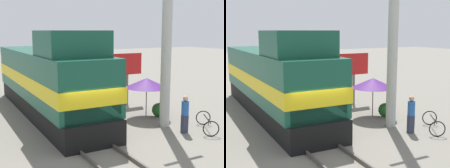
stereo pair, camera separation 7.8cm
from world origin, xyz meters
The scene contains 10 objects.
ground_plane centered at (0.00, 0.00, 0.00)m, with size 120.00×120.00×0.00m, color slate.
rail_near centered at (-0.72, 0.00, 0.07)m, with size 0.08×29.76×0.15m, color #4C4742.
rail_far centered at (0.72, 0.00, 0.07)m, with size 0.08×29.76×0.15m, color #4C4742.
locomotive centered at (0.00, 5.07, 1.99)m, with size 2.99×13.26×4.76m.
utility_pole centered at (4.42, 0.26, 4.24)m, with size 1.80×0.50×8.41m.
vendor_umbrella centered at (4.59, 2.11, 1.92)m, with size 2.38×2.38×2.19m.
billboard_sign centered at (5.20, 5.22, 2.46)m, with size 2.13×0.12×3.33m.
shrub_cluster centered at (5.22, 1.80, 0.39)m, with size 0.77×0.77×0.77m, color #236028.
person_bystander centered at (4.59, -1.04, 0.97)m, with size 0.34×0.34×1.78m.
bicycle centered at (5.79, -1.28, 0.38)m, with size 1.65×1.96×0.74m.
Camera 2 is at (-5.03, -11.88, 4.75)m, focal length 50.00 mm.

